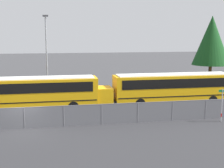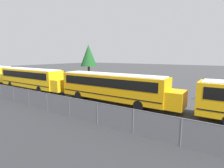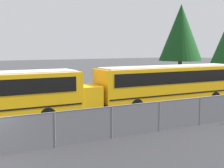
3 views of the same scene
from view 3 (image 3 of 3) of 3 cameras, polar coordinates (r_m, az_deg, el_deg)
school_bus_4 at (r=25.68m, az=11.05°, el=0.41°), size 14.09×2.51×3.21m
tree_2 at (r=38.70m, az=12.47°, el=9.14°), size 5.16×5.16×9.78m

